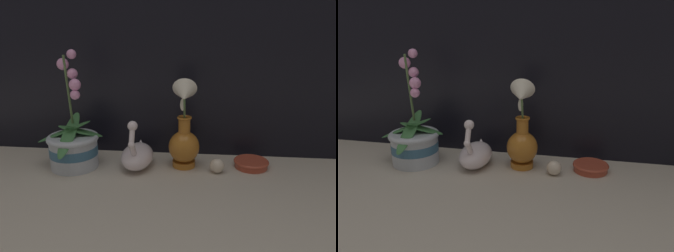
% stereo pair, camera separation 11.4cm
% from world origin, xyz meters
% --- Properties ---
extents(ground_plane, '(2.80, 2.80, 0.00)m').
position_xyz_m(ground_plane, '(0.00, 0.00, 0.00)').
color(ground_plane, '#BCB2A3').
extents(orchid_potted_plant, '(0.24, 0.23, 0.41)m').
position_xyz_m(orchid_potted_plant, '(-0.32, 0.10, 0.08)').
color(orchid_potted_plant, '#B2BCCC').
rests_on(orchid_potted_plant, ground_plane).
extents(swan_figurine, '(0.11, 0.20, 0.19)m').
position_xyz_m(swan_figurine, '(-0.09, 0.12, 0.05)').
color(swan_figurine, white).
rests_on(swan_figurine, ground_plane).
extents(blue_vase, '(0.11, 0.13, 0.32)m').
position_xyz_m(blue_vase, '(0.07, 0.13, 0.11)').
color(blue_vase, '#B26B23').
rests_on(blue_vase, ground_plane).
extents(glass_sphere, '(0.05, 0.05, 0.05)m').
position_xyz_m(glass_sphere, '(0.19, 0.10, 0.03)').
color(glass_sphere, beige).
rests_on(glass_sphere, ground_plane).
extents(amber_dish, '(0.12, 0.12, 0.03)m').
position_xyz_m(amber_dish, '(0.31, 0.16, 0.02)').
color(amber_dish, '#A8422D').
rests_on(amber_dish, ground_plane).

